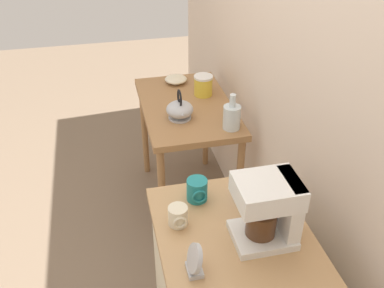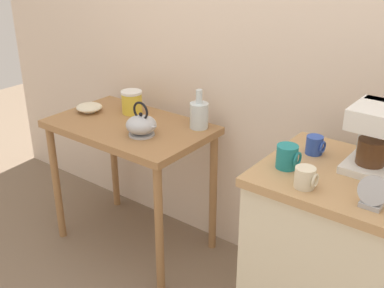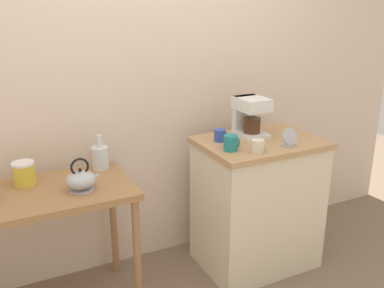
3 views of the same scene
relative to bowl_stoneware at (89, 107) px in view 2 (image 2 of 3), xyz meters
name	(u,v)px [view 2 (image 2 of 3)]	position (x,y,z in m)	size (l,w,h in m)	color
ground_plane	(211,287)	(0.92, -0.06, -0.80)	(8.00, 8.00, 0.00)	#7A6651
back_wall	(287,11)	(1.02, 0.39, 0.60)	(4.40, 0.10, 2.80)	beige
wooden_table	(131,142)	(0.32, 0.01, -0.14)	(0.89, 0.55, 0.78)	#9E7044
kitchen_counter	(349,275)	(1.63, -0.08, -0.35)	(0.78, 0.57, 0.90)	beige
bowl_stoneware	(89,107)	(0.00, 0.00, 0.00)	(0.15, 0.15, 0.05)	beige
teakettle	(142,125)	(0.48, -0.07, 0.03)	(0.19, 0.16, 0.18)	#B2B5BA
glass_carafe_vase	(199,114)	(0.65, 0.19, 0.05)	(0.10, 0.10, 0.21)	silver
canister_enamel	(132,102)	(0.21, 0.14, 0.04)	(0.12, 0.12, 0.13)	gold
coffee_maker	(377,134)	(1.62, 0.03, 0.24)	(0.18, 0.22, 0.26)	white
mug_blue	(315,145)	(1.39, 0.01, 0.13)	(0.08, 0.07, 0.08)	#2D4CAD
mug_small_cream	(305,178)	(1.48, -0.27, 0.13)	(0.08, 0.08, 0.08)	beige
mug_dark_teal	(288,157)	(1.35, -0.17, 0.14)	(0.09, 0.08, 0.09)	teal
table_clock	(373,194)	(1.71, -0.27, 0.15)	(0.10, 0.05, 0.11)	#B2B5BA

